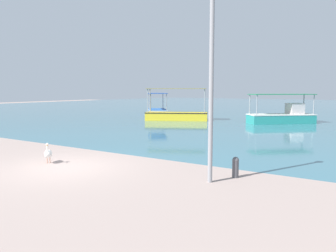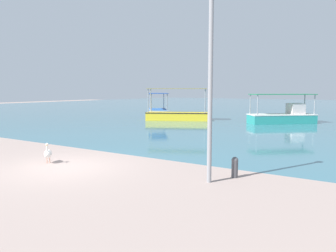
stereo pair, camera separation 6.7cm
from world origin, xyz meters
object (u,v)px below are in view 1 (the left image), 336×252
Objects in this scene: mooring_bollard at (235,166)px; lamp_post at (211,77)px; fishing_boat_center at (176,114)px; pelican at (48,153)px; fishing_boat_far_left at (283,116)px; fishing_boat_outer at (157,111)px.

lamp_post is at bearing -116.60° from mooring_bollard.
mooring_bollard is (11.66, -15.90, -0.21)m from fishing_boat_center.
lamp_post is at bearing 8.25° from pelican.
mooring_bollard is (2.79, -18.37, -0.27)m from fishing_boat_far_left.
lamp_post is (2.32, -19.30, 2.54)m from fishing_boat_far_left.
fishing_boat_outer is at bearing 129.56° from mooring_bollard.
fishing_boat_center is 18.40m from pelican.
lamp_post is (11.19, -16.82, 2.61)m from fishing_boat_center.
fishing_boat_outer is 0.98× the size of fishing_boat_far_left.
pelican is 1.19× the size of mooring_bollard.
fishing_boat_outer is 24.26m from pelican.
fishing_boat_center is 20.38m from lamp_post.
lamp_post is 8.39× the size of mooring_bollard.
fishing_boat_center reaches higher than mooring_bollard.
fishing_boat_far_left is 6.62× the size of pelican.
pelican is at bearing -164.84° from mooring_bollard.
fishing_boat_outer reaches higher than mooring_bollard.
fishing_boat_outer is at bearing 172.19° from fishing_boat_far_left.
fishing_boat_center is 8.60× the size of mooring_bollard.
lamp_post is (16.29, -21.21, 2.68)m from fishing_boat_outer.
fishing_boat_far_left is 0.92× the size of fishing_boat_center.
fishing_boat_far_left is (13.97, -1.92, 0.14)m from fishing_boat_outer.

